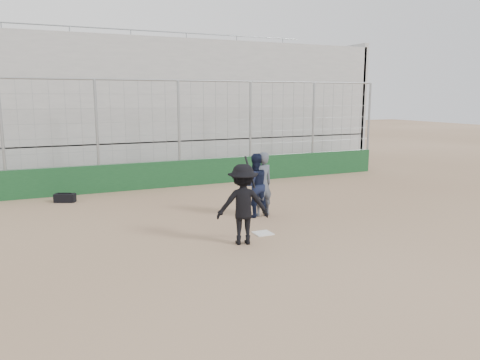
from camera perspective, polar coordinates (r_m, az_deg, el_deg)
name	(u,v)px	position (r m, az deg, el deg)	size (l,w,h in m)	color
ground	(263,234)	(11.89, 2.80, -6.56)	(90.00, 90.00, 0.00)	brown
home_plate	(263,233)	(11.89, 2.80, -6.50)	(0.44, 0.44, 0.02)	white
backstop	(180,161)	(18.07, -7.36, 2.26)	(18.10, 0.25, 4.04)	#123B1C
bleachers	(148,107)	(22.68, -11.20, 8.74)	(20.25, 6.70, 6.98)	#999999
batter_at_plate	(243,204)	(10.89, 0.36, -2.97)	(1.37, 1.03, 2.02)	black
catcher_crouched	(255,196)	(13.36, 1.82, -1.95)	(0.96, 0.79, 1.23)	black
umpire	(262,187)	(13.48, 2.71, -0.89)	(0.68, 0.44, 1.67)	#434A56
equipment_bag	(65,198)	(16.33, -20.56, -2.05)	(0.72, 0.53, 0.32)	black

